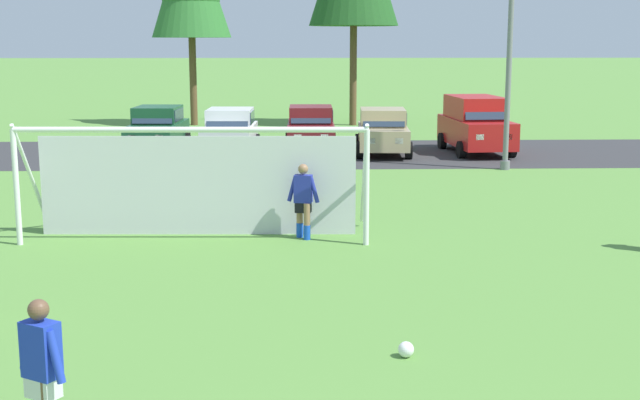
{
  "coord_description": "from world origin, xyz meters",
  "views": [
    {
      "loc": [
        -0.47,
        -4.96,
        4.24
      ],
      "look_at": [
        0.07,
        10.94,
        1.26
      ],
      "focal_mm": 47.81,
      "sensor_mm": 36.0,
      "label": 1
    }
  ],
  "objects_px": {
    "soccer_goal": "(197,179)",
    "parked_car_slot_left": "(230,131)",
    "parked_car_slot_far_left": "(158,128)",
    "player_trailing_back": "(43,375)",
    "parked_car_slot_center_left": "(311,128)",
    "soccer_ball": "(406,349)",
    "street_lamp": "(515,37)",
    "parked_car_slot_center": "(383,131)",
    "parked_car_slot_center_right": "(476,124)",
    "player_defender_far": "(303,201)"
  },
  "relations": [
    {
      "from": "street_lamp",
      "to": "parked_car_slot_center_right",
      "type": "bearing_deg",
      "value": 93.12
    },
    {
      "from": "parked_car_slot_left",
      "to": "parked_car_slot_center",
      "type": "xyz_separation_m",
      "value": [
        5.79,
        -0.22,
        0.0
      ]
    },
    {
      "from": "parked_car_slot_center_right",
      "to": "street_lamp",
      "type": "distance_m",
      "value": 5.45
    },
    {
      "from": "player_defender_far",
      "to": "street_lamp",
      "type": "bearing_deg",
      "value": 54.48
    },
    {
      "from": "soccer_ball",
      "to": "player_trailing_back",
      "type": "xyz_separation_m",
      "value": [
        -4.15,
        -2.5,
        0.71
      ]
    },
    {
      "from": "parked_car_slot_center_left",
      "to": "parked_car_slot_left",
      "type": "bearing_deg",
      "value": -159.58
    },
    {
      "from": "player_trailing_back",
      "to": "parked_car_slot_left",
      "type": "distance_m",
      "value": 23.83
    },
    {
      "from": "soccer_ball",
      "to": "parked_car_slot_center",
      "type": "relative_size",
      "value": 0.05
    },
    {
      "from": "soccer_goal",
      "to": "parked_car_slot_far_left",
      "type": "distance_m",
      "value": 15.48
    },
    {
      "from": "soccer_ball",
      "to": "soccer_goal",
      "type": "xyz_separation_m",
      "value": [
        -3.61,
        7.43,
        1.18
      ]
    },
    {
      "from": "soccer_goal",
      "to": "parked_car_slot_left",
      "type": "bearing_deg",
      "value": 91.06
    },
    {
      "from": "street_lamp",
      "to": "soccer_ball",
      "type": "bearing_deg",
      "value": -108.68
    },
    {
      "from": "player_defender_far",
      "to": "player_trailing_back",
      "type": "xyz_separation_m",
      "value": [
        -2.85,
        -9.66,
        0.0
      ]
    },
    {
      "from": "parked_car_slot_far_left",
      "to": "street_lamp",
      "type": "xyz_separation_m",
      "value": [
        12.56,
        -5.52,
        3.5
      ]
    },
    {
      "from": "soccer_goal",
      "to": "player_defender_far",
      "type": "distance_m",
      "value": 2.38
    },
    {
      "from": "soccer_ball",
      "to": "street_lamp",
      "type": "relative_size",
      "value": 0.03
    },
    {
      "from": "player_trailing_back",
      "to": "parked_car_slot_left",
      "type": "height_order",
      "value": "parked_car_slot_left"
    },
    {
      "from": "parked_car_slot_center_left",
      "to": "parked_car_slot_far_left",
      "type": "bearing_deg",
      "value": 179.1
    },
    {
      "from": "parked_car_slot_center_left",
      "to": "parked_car_slot_center",
      "type": "bearing_deg",
      "value": -27.01
    },
    {
      "from": "parked_car_slot_far_left",
      "to": "parked_car_slot_center",
      "type": "distance_m",
      "value": 8.83
    },
    {
      "from": "player_trailing_back",
      "to": "parked_car_slot_far_left",
      "type": "xyz_separation_m",
      "value": [
        -2.65,
        25.07,
        0.05
      ]
    },
    {
      "from": "soccer_ball",
      "to": "player_trailing_back",
      "type": "relative_size",
      "value": 0.13
    },
    {
      "from": "parked_car_slot_left",
      "to": "soccer_goal",
      "type": "bearing_deg",
      "value": -88.94
    },
    {
      "from": "soccer_goal",
      "to": "parked_car_slot_center_left",
      "type": "xyz_separation_m",
      "value": [
        2.83,
        15.05,
        -0.42
      ]
    },
    {
      "from": "parked_car_slot_center_left",
      "to": "soccer_ball",
      "type": "bearing_deg",
      "value": -88.01
    },
    {
      "from": "soccer_goal",
      "to": "parked_car_slot_center_left",
      "type": "relative_size",
      "value": 1.77
    },
    {
      "from": "player_trailing_back",
      "to": "player_defender_far",
      "type": "bearing_deg",
      "value": 73.55
    },
    {
      "from": "soccer_ball",
      "to": "parked_car_slot_center",
      "type": "distance_m",
      "value": 21.2
    },
    {
      "from": "player_trailing_back",
      "to": "parked_car_slot_center_right",
      "type": "xyz_separation_m",
      "value": [
        9.68,
        23.9,
        0.29
      ]
    },
    {
      "from": "parked_car_slot_left",
      "to": "parked_car_slot_center",
      "type": "bearing_deg",
      "value": -2.22
    },
    {
      "from": "soccer_goal",
      "to": "soccer_ball",
      "type": "bearing_deg",
      "value": -64.05
    },
    {
      "from": "soccer_ball",
      "to": "parked_car_slot_center",
      "type": "height_order",
      "value": "parked_car_slot_center"
    },
    {
      "from": "soccer_ball",
      "to": "parked_car_slot_center_right",
      "type": "xyz_separation_m",
      "value": [
        5.53,
        21.4,
        1.0
      ]
    },
    {
      "from": "parked_car_slot_center_right",
      "to": "parked_car_slot_left",
      "type": "bearing_deg",
      "value": -179.51
    },
    {
      "from": "parked_car_slot_far_left",
      "to": "parked_car_slot_center_right",
      "type": "relative_size",
      "value": 0.91
    },
    {
      "from": "soccer_ball",
      "to": "parked_car_slot_center_left",
      "type": "distance_m",
      "value": 22.5
    },
    {
      "from": "player_defender_far",
      "to": "parked_car_slot_left",
      "type": "xyz_separation_m",
      "value": [
        -2.57,
        14.17,
        0.05
      ]
    },
    {
      "from": "parked_car_slot_far_left",
      "to": "player_defender_far",
      "type": "bearing_deg",
      "value": -70.36
    },
    {
      "from": "soccer_goal",
      "to": "street_lamp",
      "type": "height_order",
      "value": "street_lamp"
    },
    {
      "from": "soccer_ball",
      "to": "parked_car_slot_center_left",
      "type": "xyz_separation_m",
      "value": [
        -0.78,
        22.47,
        0.77
      ]
    },
    {
      "from": "soccer_goal",
      "to": "parked_car_slot_far_left",
      "type": "xyz_separation_m",
      "value": [
        -3.18,
        15.14,
        -0.42
      ]
    },
    {
      "from": "soccer_goal",
      "to": "parked_car_slot_left",
      "type": "distance_m",
      "value": 13.91
    },
    {
      "from": "player_defender_far",
      "to": "parked_car_slot_left",
      "type": "relative_size",
      "value": 0.38
    },
    {
      "from": "player_defender_far",
      "to": "parked_car_slot_center_left",
      "type": "xyz_separation_m",
      "value": [
        0.52,
        15.32,
        0.05
      ]
    },
    {
      "from": "parked_car_slot_center_right",
      "to": "soccer_goal",
      "type": "bearing_deg",
      "value": -123.18
    },
    {
      "from": "parked_car_slot_far_left",
      "to": "player_trailing_back",
      "type": "bearing_deg",
      "value": -83.97
    },
    {
      "from": "soccer_ball",
      "to": "street_lamp",
      "type": "distance_m",
      "value": 18.49
    },
    {
      "from": "parked_car_slot_left",
      "to": "street_lamp",
      "type": "relative_size",
      "value": 0.5
    },
    {
      "from": "player_trailing_back",
      "to": "parked_car_slot_left",
      "type": "bearing_deg",
      "value": 89.33
    },
    {
      "from": "parked_car_slot_far_left",
      "to": "street_lamp",
      "type": "bearing_deg",
      "value": -23.73
    }
  ]
}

